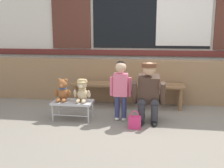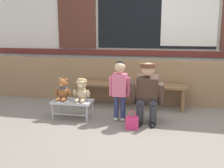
{
  "view_description": "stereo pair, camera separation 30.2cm",
  "coord_description": "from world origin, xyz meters",
  "px_view_note": "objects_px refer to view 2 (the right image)",
  "views": [
    {
      "loc": [
        0.05,
        -3.8,
        1.42
      ],
      "look_at": [
        -0.59,
        0.44,
        0.55
      ],
      "focal_mm": 42.55,
      "sensor_mm": 36.0,
      "label": 1
    },
    {
      "loc": [
        0.35,
        -3.74,
        1.42
      ],
      "look_at": [
        -0.59,
        0.44,
        0.55
      ],
      "focal_mm": 42.55,
      "sensor_mm": 36.0,
      "label": 2
    }
  ],
  "objects_px": {
    "teddy_bear_plain": "(63,90)",
    "child_standing": "(120,84)",
    "adult_crouching": "(148,93)",
    "teddy_bear_with_hat": "(82,91)",
    "wooden_bench_long": "(129,87)",
    "handbag_on_ground": "(132,123)",
    "small_display_bench": "(73,102)"
  },
  "relations": [
    {
      "from": "small_display_bench",
      "to": "teddy_bear_with_hat",
      "type": "height_order",
      "value": "teddy_bear_with_hat"
    },
    {
      "from": "adult_crouching",
      "to": "wooden_bench_long",
      "type": "bearing_deg",
      "value": 117.07
    },
    {
      "from": "child_standing",
      "to": "handbag_on_ground",
      "type": "height_order",
      "value": "child_standing"
    },
    {
      "from": "wooden_bench_long",
      "to": "small_display_bench",
      "type": "distance_m",
      "value": 1.19
    },
    {
      "from": "teddy_bear_with_hat",
      "to": "handbag_on_ground",
      "type": "bearing_deg",
      "value": -17.51
    },
    {
      "from": "small_display_bench",
      "to": "child_standing",
      "type": "bearing_deg",
      "value": 5.02
    },
    {
      "from": "teddy_bear_plain",
      "to": "child_standing",
      "type": "distance_m",
      "value": 0.94
    },
    {
      "from": "small_display_bench",
      "to": "handbag_on_ground",
      "type": "xyz_separation_m",
      "value": [
        1.02,
        -0.27,
        -0.17
      ]
    },
    {
      "from": "teddy_bear_with_hat",
      "to": "wooden_bench_long",
      "type": "bearing_deg",
      "value": 53.79
    },
    {
      "from": "wooden_bench_long",
      "to": "teddy_bear_plain",
      "type": "xyz_separation_m",
      "value": [
        -0.96,
        -0.87,
        0.09
      ]
    },
    {
      "from": "adult_crouching",
      "to": "teddy_bear_with_hat",
      "type": "bearing_deg",
      "value": -177.04
    },
    {
      "from": "adult_crouching",
      "to": "handbag_on_ground",
      "type": "xyz_separation_m",
      "value": [
        -0.19,
        -0.33,
        -0.38
      ]
    },
    {
      "from": "teddy_bear_plain",
      "to": "adult_crouching",
      "type": "height_order",
      "value": "adult_crouching"
    },
    {
      "from": "small_display_bench",
      "to": "adult_crouching",
      "type": "xyz_separation_m",
      "value": [
        1.22,
        0.06,
        0.21
      ]
    },
    {
      "from": "teddy_bear_plain",
      "to": "teddy_bear_with_hat",
      "type": "bearing_deg",
      "value": 0.13
    },
    {
      "from": "teddy_bear_plain",
      "to": "handbag_on_ground",
      "type": "relative_size",
      "value": 1.34
    },
    {
      "from": "wooden_bench_long",
      "to": "small_display_bench",
      "type": "xyz_separation_m",
      "value": [
        -0.8,
        -0.87,
        -0.11
      ]
    },
    {
      "from": "adult_crouching",
      "to": "handbag_on_ground",
      "type": "bearing_deg",
      "value": -120.87
    },
    {
      "from": "teddy_bear_plain",
      "to": "handbag_on_ground",
      "type": "distance_m",
      "value": 1.27
    },
    {
      "from": "wooden_bench_long",
      "to": "handbag_on_ground",
      "type": "bearing_deg",
      "value": -78.99
    },
    {
      "from": "child_standing",
      "to": "teddy_bear_with_hat",
      "type": "bearing_deg",
      "value": -173.87
    },
    {
      "from": "small_display_bench",
      "to": "child_standing",
      "type": "height_order",
      "value": "child_standing"
    },
    {
      "from": "teddy_bear_plain",
      "to": "adult_crouching",
      "type": "xyz_separation_m",
      "value": [
        1.38,
        0.06,
        0.02
      ]
    },
    {
      "from": "child_standing",
      "to": "wooden_bench_long",
      "type": "bearing_deg",
      "value": 87.94
    },
    {
      "from": "teddy_bear_with_hat",
      "to": "handbag_on_ground",
      "type": "xyz_separation_m",
      "value": [
        0.86,
        -0.27,
        -0.38
      ]
    },
    {
      "from": "teddy_bear_plain",
      "to": "child_standing",
      "type": "height_order",
      "value": "child_standing"
    },
    {
      "from": "teddy_bear_plain",
      "to": "handbag_on_ground",
      "type": "height_order",
      "value": "teddy_bear_plain"
    },
    {
      "from": "handbag_on_ground",
      "to": "child_standing",
      "type": "bearing_deg",
      "value": 126.73
    },
    {
      "from": "handbag_on_ground",
      "to": "adult_crouching",
      "type": "bearing_deg",
      "value": 59.13
    },
    {
      "from": "child_standing",
      "to": "adult_crouching",
      "type": "height_order",
      "value": "child_standing"
    },
    {
      "from": "teddy_bear_with_hat",
      "to": "small_display_bench",
      "type": "bearing_deg",
      "value": -179.23
    },
    {
      "from": "small_display_bench",
      "to": "teddy_bear_with_hat",
      "type": "xyz_separation_m",
      "value": [
        0.16,
        0.0,
        0.21
      ]
    }
  ]
}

